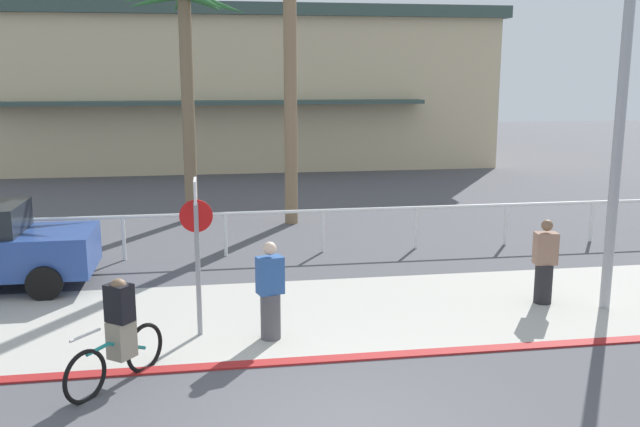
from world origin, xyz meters
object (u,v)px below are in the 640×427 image
object	(u,v)px
pedestrian_0	(270,295)
pedestrian_1	(544,266)
stop_sign_bike_lane	(197,235)
streetlight_curb	(633,67)
cyclist_teal_0	(119,335)
palm_tree_1	(186,45)

from	to	relation	value
pedestrian_0	pedestrian_1	world-z (taller)	pedestrian_0
stop_sign_bike_lane	pedestrian_0	world-z (taller)	stop_sign_bike_lane
streetlight_curb	pedestrian_0	distance (m)	7.05
pedestrian_1	streetlight_curb	bearing A→B (deg)	-34.02
streetlight_curb	pedestrian_0	world-z (taller)	streetlight_curb
stop_sign_bike_lane	pedestrian_1	size ratio (longest dim) A/B	1.62
cyclist_teal_0	pedestrian_1	distance (m)	7.61
palm_tree_1	pedestrian_1	size ratio (longest dim) A/B	4.09
stop_sign_bike_lane	cyclist_teal_0	world-z (taller)	stop_sign_bike_lane
cyclist_teal_0	pedestrian_1	xyz separation A→B (m)	(7.28, 2.21, 0.03)
pedestrian_0	stop_sign_bike_lane	bearing A→B (deg)	162.69
stop_sign_bike_lane	palm_tree_1	size ratio (longest dim) A/B	0.39
streetlight_curb	pedestrian_0	xyz separation A→B (m)	(-6.08, -0.30, -3.54)
cyclist_teal_0	stop_sign_bike_lane	bearing A→B (deg)	56.46
streetlight_curb	pedestrian_1	bearing A→B (deg)	145.98
palm_tree_1	pedestrian_1	distance (m)	11.67
pedestrian_0	pedestrian_1	size ratio (longest dim) A/B	1.01
stop_sign_bike_lane	pedestrian_1	distance (m)	6.32
streetlight_curb	cyclist_teal_0	bearing A→B (deg)	-169.38
pedestrian_0	streetlight_curb	bearing A→B (deg)	2.83
pedestrian_0	pedestrian_1	distance (m)	5.19
stop_sign_bike_lane	streetlight_curb	world-z (taller)	streetlight_curb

